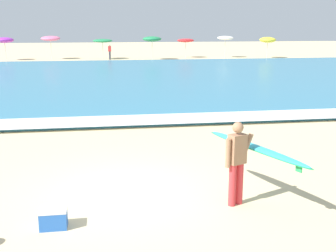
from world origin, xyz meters
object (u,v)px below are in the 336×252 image
Objects in this scene: beach_umbrella_3 at (152,39)px; beach_umbrella_0 at (5,40)px; beach_umbrella_1 at (51,38)px; beach_umbrella_6 at (268,40)px; beach_umbrella_2 at (103,41)px; beach_umbrella_4 at (186,40)px; beachgoer_near_row_left at (110,51)px; surfer_with_board at (247,154)px; cooler_box at (53,218)px; beach_umbrella_5 at (225,38)px.

beach_umbrella_0 is at bearing 173.70° from beach_umbrella_3.
beach_umbrella_6 is (22.89, -1.97, -0.20)m from beach_umbrella_1.
beach_umbrella_2 is (5.33, -0.58, -0.25)m from beach_umbrella_1.
beach_umbrella_1 is 1.17× the size of beach_umbrella_4.
beach_umbrella_3 is at bearing -150.67° from beach_umbrella_4.
beachgoer_near_row_left is (10.48, -0.78, -1.17)m from beach_umbrella_0.
beach_umbrella_3 reaches higher than beachgoer_near_row_left.
cooler_box is at bearing -171.16° from surfer_with_board.
beach_umbrella_0 is 4.50m from beach_umbrella_1.
surfer_with_board is at bearing -93.86° from beach_umbrella_3.
beach_umbrella_5 is at bearing 11.66° from beach_umbrella_3.
beach_umbrella_1 reaches higher than beach_umbrella_2.
beach_umbrella_0 is 1.01× the size of beach_umbrella_6.
beach_umbrella_0 is (-12.33, 38.26, 0.98)m from surfer_with_board.
surfer_with_board is 1.20× the size of beach_umbrella_3.
beachgoer_near_row_left is (-12.58, -0.84, -1.27)m from beach_umbrella_5.
beach_umbrella_4 is at bearing 173.20° from beach_umbrella_5.
beach_umbrella_4 is 4.35m from beach_umbrella_5.
beach_umbrella_1 is 1.05× the size of beach_umbrella_5.
beach_umbrella_2 is at bearing 175.47° from beach_umbrella_6.
surfer_with_board is 5.80× the size of cooler_box.
beach_umbrella_3 is at bearing -6.30° from beach_umbrella_0.
beach_umbrella_4 is 1.33× the size of beachgoer_near_row_left.
beach_umbrella_0 reaches higher than beachgoer_near_row_left.
beach_umbrella_2 is at bearing -179.77° from beach_umbrella_5.
beach_umbrella_4 is 4.28× the size of cooler_box.
beach_umbrella_3 reaches higher than surfer_with_board.
beach_umbrella_3 reaches higher than beach_umbrella_2.
beachgoer_near_row_left is at bearing -4.23° from beach_umbrella_0.
beach_umbrella_1 is 1.56× the size of beachgoer_near_row_left.
beach_umbrella_3 reaches higher than beach_umbrella_4.
cooler_box is (-1.25, -38.87, -1.71)m from beach_umbrella_2.
beach_umbrella_2 is 1.00× the size of beach_umbrella_4.
beach_umbrella_6 is at bearing -2.88° from beach_umbrella_0.
beach_umbrella_0 reaches higher than beach_umbrella_6.
surfer_with_board is 39.84m from beach_umbrella_6.
beach_umbrella_2 is 17.61m from beach_umbrella_6.
beach_umbrella_5 is 1.49× the size of beachgoer_near_row_left.
beach_umbrella_3 is at bearing -18.24° from beach_umbrella_2.
beach_umbrella_3 reaches higher than cooler_box.
beach_umbrella_5 is (10.73, 38.33, 1.08)m from surfer_with_board.
beach_umbrella_0 is at bearing 177.12° from beach_umbrella_6.
beach_umbrella_3 is 1.04× the size of beach_umbrella_6.
beach_umbrella_1 is 39.71m from cooler_box.
beach_umbrella_4 is 0.92× the size of beach_umbrella_6.
beach_umbrella_4 is (3.95, 2.22, -0.25)m from beach_umbrella_3.
beachgoer_near_row_left reaches higher than cooler_box.
cooler_box is at bearing -77.61° from beach_umbrella_0.
beach_umbrella_3 reaches higher than beach_umbrella_6.
beach_umbrella_0 is 10.57m from beachgoer_near_row_left.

